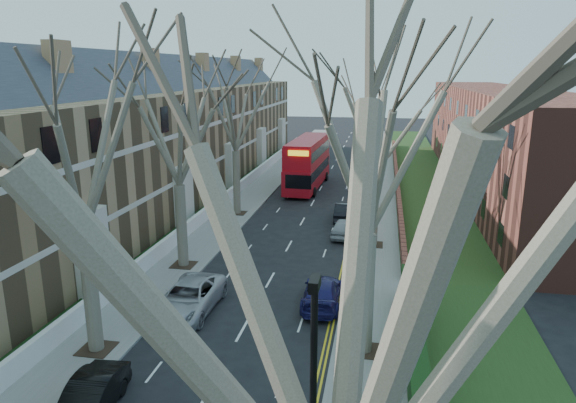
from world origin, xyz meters
The scene contains 18 objects.
pavement_left centered at (-6.00, 39.00, 0.06)m, with size 3.00×102.00×0.12m, color slate.
pavement_right centered at (6.00, 39.00, 0.06)m, with size 3.00×102.00×0.12m, color slate.
terrace_left centered at (-13.65, 31.00, 5.53)m, with size 9.70×78.00×13.60m.
flats_right centered at (17.46, 43.00, 4.98)m, with size 13.97×54.00×10.00m.
front_wall_left centered at (-7.65, 31.00, 0.62)m, with size 0.30×78.00×1.00m.
grass_verge_right centered at (10.50, 39.00, 0.15)m, with size 6.00×102.00×0.06m.
tree_left_mid centered at (-5.70, 6.00, 9.56)m, with size 10.50×10.50×14.71m.
tree_left_far centered at (-5.70, 16.00, 9.24)m, with size 10.15×10.15×14.22m.
tree_left_dist centered at (-5.70, 28.00, 9.56)m, with size 10.50×10.50×14.71m.
tree_right_near centered at (5.70, -6.00, 9.86)m, with size 10.85×10.85×15.20m.
tree_right_mid centered at (5.70, 8.00, 9.56)m, with size 10.50×10.50×14.71m.
tree_right_far centered at (5.70, 22.00, 9.24)m, with size 10.15×10.15×14.22m.
double_decker_bus centered at (-1.38, 39.12, 2.44)m, with size 3.36×12.00×4.94m.
car_left_mid centered at (-3.61, 2.06, 0.68)m, with size 1.44×4.14×1.36m, color black.
car_left_far centered at (-3.14, 10.33, 0.76)m, with size 2.54×5.50×1.53m, color #A8A8AD.
car_right_near centered at (3.34, 12.36, 0.68)m, with size 1.90×4.68×1.36m, color #1A1751.
car_right_mid centered at (3.61, 23.81, 0.68)m, with size 1.61×3.99×1.36m, color #95989D.
car_right_far centered at (3.33, 27.87, 0.73)m, with size 1.56×4.46×1.47m, color black.
Camera 1 is at (6.10, -12.04, 11.88)m, focal length 32.00 mm.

